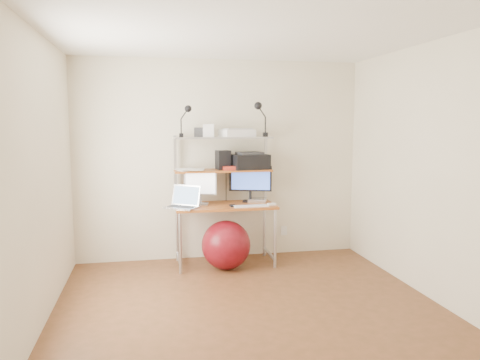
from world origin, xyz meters
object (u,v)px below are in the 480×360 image
at_px(monitor_silver, 200,185).
at_px(monitor_black, 250,180).
at_px(laptop, 184,203).
at_px(exercise_ball, 226,245).
at_px(printer, 250,161).

distance_m(monitor_silver, monitor_black, 0.64).
height_order(laptop, exercise_ball, laptop).
bearing_deg(printer, laptop, -174.97).
xyz_separation_m(laptop, exercise_ball, (0.48, -0.09, -0.51)).
xyz_separation_m(laptop, printer, (0.83, 0.23, 0.46)).
bearing_deg(monitor_black, monitor_silver, -156.06).
xyz_separation_m(monitor_black, printer, (-0.01, -0.02, 0.24)).
bearing_deg(monitor_black, exercise_ball, -119.89).
bearing_deg(monitor_silver, monitor_black, 18.85).
relative_size(monitor_silver, monitor_black, 0.83).
bearing_deg(monitor_black, laptop, -146.47).
relative_size(monitor_silver, laptop, 0.94).
xyz_separation_m(monitor_black, laptop, (-0.85, -0.24, -0.21)).
relative_size(printer, exercise_ball, 0.84).
height_order(monitor_silver, printer, printer).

